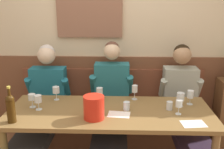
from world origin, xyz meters
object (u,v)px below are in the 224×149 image
wine_bottle_green_tall (11,107)px  wine_glass_center_front (179,104)px  wall_bench (112,122)px  wine_glass_right_end (56,91)px  dining_table (110,118)px  water_tumbler_center (169,106)px  wine_glass_by_bottle (190,95)px  wine_glass_left_end (38,100)px  person_left_seat (185,108)px  ice_bucket (94,107)px  wine_glass_mid_right (181,97)px  wine_glass_mid_left (135,90)px  person_center_right_seat (111,108)px  wine_glass_center_rear (100,92)px  wine_glass_near_bucket (32,98)px  person_right_seat (41,108)px  water_tumbler_right (127,106)px

wine_bottle_green_tall → wine_glass_center_front: wine_bottle_green_tall is taller
wall_bench → wine_glass_right_end: bearing=-144.6°
dining_table → water_tumbler_center: size_ratio=24.09×
wine_glass_by_bottle → wine_glass_left_end: (-1.54, -0.19, -0.00)m
person_left_seat → ice_bucket: size_ratio=5.94×
dining_table → wine_glass_mid_right: 0.75m
wine_bottle_green_tall → person_left_seat: bearing=20.4°
wine_glass_mid_left → wine_glass_right_end: bearing=-177.2°
person_center_right_seat → dining_table: bearing=-89.4°
wine_glass_right_end → wine_glass_left_end: bearing=-113.1°
wine_glass_right_end → wine_glass_mid_right: bearing=-5.9°
wine_glass_center_rear → person_left_seat: bearing=4.4°
wine_glass_near_bucket → wine_glass_mid_right: size_ratio=0.97×
wine_bottle_green_tall → wine_glass_center_rear: 0.93m
person_left_seat → wine_glass_center_front: person_left_seat is taller
person_center_right_seat → wine_glass_center_front: 0.80m
ice_bucket → wine_bottle_green_tall: wine_bottle_green_tall is taller
wine_bottle_green_tall → wine_glass_by_bottle: size_ratio=2.23×
wine_glass_by_bottle → wine_glass_mid_right: size_ratio=1.05×
wine_glass_right_end → water_tumbler_center: size_ratio=1.78×
person_right_seat → person_center_right_seat: person_center_right_seat is taller
ice_bucket → wine_glass_center_rear: (0.02, 0.45, -0.01)m
wall_bench → dining_table: (0.00, -0.69, 0.38)m
wine_glass_mid_left → wine_glass_mid_right: 0.49m
wine_bottle_green_tall → wine_glass_mid_left: bearing=28.0°
ice_bucket → wine_glass_mid_left: size_ratio=1.35×
person_right_seat → wine_glass_center_front: 1.51m
wall_bench → wine_glass_center_rear: size_ratio=16.28×
wine_glass_center_rear → wine_bottle_green_tall: bearing=-143.2°
dining_table → wine_glass_mid_right: bearing=10.6°
person_right_seat → wine_glass_center_front: (1.45, -0.38, 0.23)m
person_left_seat → wine_bottle_green_tall: bearing=-159.6°
person_center_right_seat → wine_glass_mid_left: size_ratio=8.21×
wine_glass_mid_right → person_left_seat: bearing=62.5°
wine_glass_center_rear → water_tumbler_center: wine_glass_center_rear is taller
wine_glass_near_bucket → wine_glass_mid_left: bearing=13.7°
wine_glass_left_end → wine_glass_center_front: bearing=-2.6°
dining_table → wine_glass_near_bucket: wine_glass_near_bucket is taller
person_center_right_seat → wine_glass_center_front: (0.67, -0.39, 0.22)m
wine_glass_left_end → wine_glass_mid_right: size_ratio=1.04×
wine_glass_center_front → water_tumbler_center: 0.14m
wine_glass_mid_left → wine_glass_near_bucket: wine_glass_mid_left is taller
dining_table → wine_glass_center_rear: size_ratio=14.18×
wine_glass_mid_right → wine_glass_center_front: bearing=-106.0°
wine_glass_by_bottle → water_tumbler_right: size_ratio=1.78×
dining_table → person_left_seat: bearing=22.5°
person_center_right_seat → water_tumbler_right: person_center_right_seat is taller
person_left_seat → wine_bottle_green_tall: person_left_seat is taller
person_right_seat → wine_bottle_green_tall: person_right_seat is taller
wine_glass_by_bottle → water_tumbler_right: (-0.66, -0.17, -0.06)m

